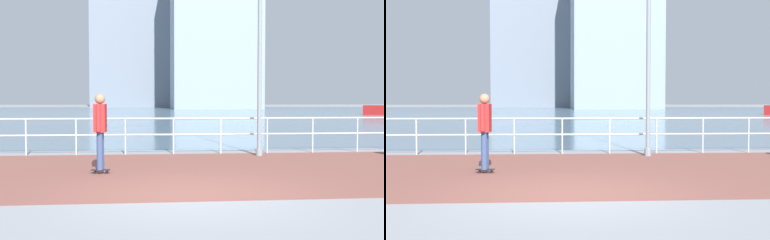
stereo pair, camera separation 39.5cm
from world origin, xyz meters
The scene contains 8 objects.
ground centered at (0.00, 40.00, 0.00)m, with size 220.00×220.00×0.00m, color gray.
brick_paving centered at (0.00, 2.61, 0.00)m, with size 28.00×6.38×0.01m, color brown.
harbor_water centered at (0.00, 50.80, 0.00)m, with size 180.00×88.00×0.00m, color slate.
waterfront_railing centered at (0.00, 5.80, 0.74)m, with size 25.25×0.06×1.07m.
lamppost centered at (2.56, 5.15, 3.09)m, with size 0.79×0.44×5.59m.
skateboarder centered at (-1.76, 2.36, 1.04)m, with size 0.41×0.55×1.72m.
tower_concrete centered at (-4.43, 99.33, 23.96)m, with size 17.33×16.82×49.58m.
tower_brick centered at (11.30, 76.91, 17.39)m, with size 15.45×14.91×36.45m.
Camera 2 is at (-0.33, -7.67, 1.59)m, focal length 43.14 mm.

